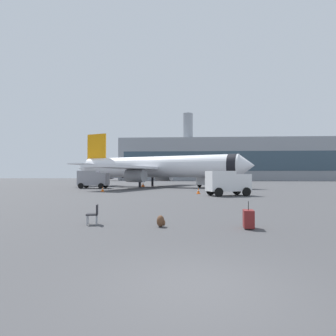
{
  "coord_description": "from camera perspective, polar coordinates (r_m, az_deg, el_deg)",
  "views": [
    {
      "loc": [
        -0.25,
        -5.5,
        2.13
      ],
      "look_at": [
        -2.18,
        27.64,
        3.0
      ],
      "focal_mm": 30.4,
      "sensor_mm": 36.0,
      "label": 1
    }
  ],
  "objects": [
    {
      "name": "airplane_at_gate",
      "position": [
        51.95,
        -2.65,
        0.19
      ],
      "size": [
        34.46,
        31.57,
        10.5
      ],
      "color": "white",
      "rests_on": "ground"
    },
    {
      "name": "safety_cone_mid",
      "position": [
        53.75,
        -4.89,
        -3.38
      ],
      "size": [
        0.44,
        0.44,
        0.73
      ],
      "color": "#F2590C",
      "rests_on": "ground"
    },
    {
      "name": "safety_cone_near",
      "position": [
        38.67,
        -12.98,
        -4.16
      ],
      "size": [
        0.44,
        0.44,
        0.63
      ],
      "color": "#F2590C",
      "rests_on": "ground"
    },
    {
      "name": "gate_chair",
      "position": [
        12.93,
        -14.63,
        -8.72
      ],
      "size": [
        0.57,
        0.57,
        0.86
      ],
      "color": "black",
      "rests_on": "ground"
    },
    {
      "name": "traveller_backpack",
      "position": [
        11.98,
        -1.43,
        -10.64
      ],
      "size": [
        0.36,
        0.4,
        0.48
      ],
      "color": "brown",
      "rests_on": "ground"
    },
    {
      "name": "rolling_suitcase",
      "position": [
        12.04,
        15.84,
        -9.77
      ],
      "size": [
        0.46,
        0.68,
        1.1
      ],
      "color": "maroon",
      "rests_on": "ground"
    },
    {
      "name": "service_truck",
      "position": [
        48.4,
        -14.79,
        -2.07
      ],
      "size": [
        4.9,
        2.72,
        2.9
      ],
      "color": "gray",
      "rests_on": "ground"
    },
    {
      "name": "safety_cone_outer",
      "position": [
        33.12,
        6.12,
        -4.62
      ],
      "size": [
        0.44,
        0.44,
        0.66
      ],
      "color": "#F2590C",
      "rests_on": "ground"
    },
    {
      "name": "airplane_taxiing",
      "position": [
        117.07,
        -12.26,
        -1.41
      ],
      "size": [
        20.62,
        18.96,
        6.42
      ],
      "color": "silver",
      "rests_on": "ground"
    },
    {
      "name": "safety_cone_far",
      "position": [
        54.92,
        -5.19,
        -3.34
      ],
      "size": [
        0.44,
        0.44,
        0.72
      ],
      "color": "#F2590C",
      "rests_on": "ground"
    },
    {
      "name": "fuel_truck",
      "position": [
        51.75,
        8.85,
        -1.88
      ],
      "size": [
        5.94,
        5.94,
        3.2
      ],
      "color": "white",
      "rests_on": "ground"
    },
    {
      "name": "terminal_building",
      "position": [
        127.74,
        11.98,
        1.59
      ],
      "size": [
        93.22,
        21.81,
        29.69
      ],
      "color": "gray",
      "rests_on": "ground"
    },
    {
      "name": "cargo_van",
      "position": [
        30.49,
        11.85,
        -2.75
      ],
      "size": [
        4.8,
        3.4,
        2.6
      ],
      "color": "white",
      "rests_on": "ground"
    },
    {
      "name": "ground_plane",
      "position": [
        5.9,
        5.96,
        -22.68
      ],
      "size": [
        400.0,
        400.0,
        0.0
      ],
      "primitive_type": "plane",
      "color": "#424244"
    }
  ]
}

